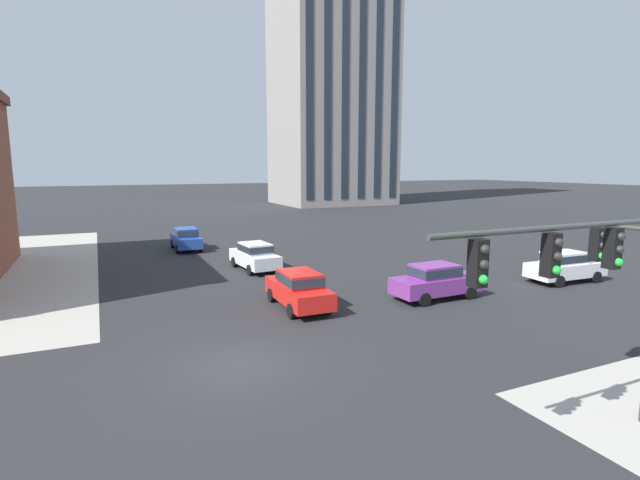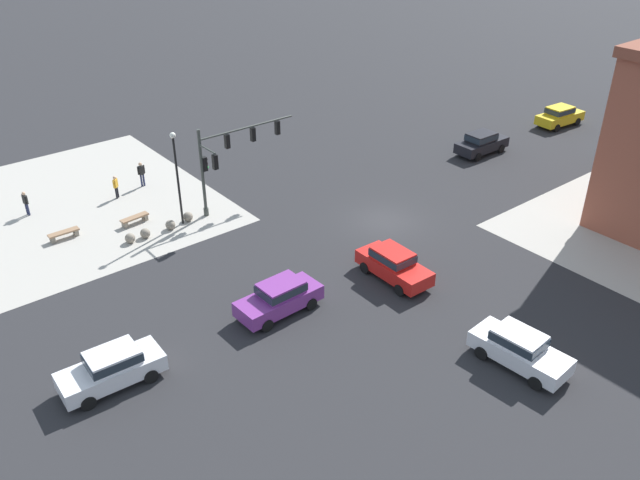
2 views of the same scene
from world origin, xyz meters
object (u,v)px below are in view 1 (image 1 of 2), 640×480
at_px(car_main_southbound_far, 299,288).
at_px(car_parked_curb, 565,265).
at_px(car_main_northbound_near, 436,280).
at_px(car_cross_eastbound, 186,238).
at_px(traffic_signal_main, 609,280).
at_px(car_main_southbound_near, 255,255).

distance_m(car_main_southbound_far, car_parked_curb, 15.23).
bearing_deg(car_main_northbound_near, car_parked_curb, -1.68).
height_order(car_main_northbound_near, car_cross_eastbound, same).
relative_size(car_main_southbound_far, car_parked_curb, 0.99).
distance_m(traffic_signal_main, car_main_southbound_near, 21.28).
bearing_deg(car_cross_eastbound, car_main_northbound_near, -65.75).
relative_size(traffic_signal_main, car_cross_eastbound, 1.60).
xyz_separation_m(car_main_southbound_far, car_parked_curb, (15.15, -1.60, 0.00)).
height_order(car_main_southbound_far, car_cross_eastbound, same).
distance_m(car_main_southbound_far, car_cross_eastbound, 17.74).
height_order(car_main_southbound_near, car_main_southbound_far, same).
bearing_deg(car_parked_curb, traffic_signal_main, -139.29).
bearing_deg(car_main_northbound_near, car_main_southbound_far, 168.37).
distance_m(car_main_northbound_near, car_main_southbound_far, 6.67).
relative_size(car_main_northbound_near, car_main_southbound_near, 0.98).
distance_m(car_main_southbound_near, car_parked_curb, 17.72).
bearing_deg(car_parked_curb, car_cross_eastbound, 131.75).
relative_size(car_main_southbound_near, car_cross_eastbound, 1.02).
distance_m(traffic_signal_main, car_cross_eastbound, 30.58).
bearing_deg(car_main_southbound_far, traffic_signal_main, -78.71).
xyz_separation_m(car_main_northbound_near, car_cross_eastbound, (-8.55, 18.97, 0.00)).
relative_size(car_main_southbound_near, car_main_southbound_far, 1.02).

